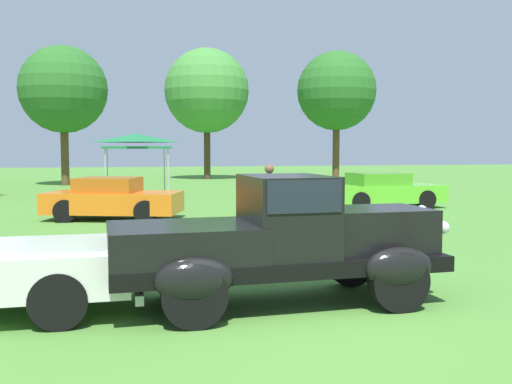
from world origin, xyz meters
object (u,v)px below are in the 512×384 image
(show_car_lime, at_px, (382,191))
(spectator_near_truck, at_px, (269,197))
(feature_pickup_truck, at_px, (281,239))
(show_car_orange, at_px, (112,199))
(canopy_tent_center_field, at_px, (136,140))

(show_car_lime, xyz_separation_m, spectator_near_truck, (-5.35, -5.38, 0.31))
(feature_pickup_truck, distance_m, show_car_orange, 10.15)
(show_car_orange, height_order, show_car_lime, same)
(spectator_near_truck, distance_m, canopy_tent_center_field, 12.92)
(show_car_orange, relative_size, show_car_lime, 0.96)
(show_car_orange, height_order, canopy_tent_center_field, canopy_tent_center_field)
(feature_pickup_truck, bearing_deg, canopy_tent_center_field, 94.84)
(feature_pickup_truck, relative_size, spectator_near_truck, 2.65)
(show_car_orange, bearing_deg, spectator_near_truck, -47.52)
(show_car_lime, height_order, spectator_near_truck, spectator_near_truck)
(feature_pickup_truck, relative_size, show_car_orange, 1.08)
(show_car_orange, bearing_deg, feature_pickup_truck, -76.38)
(feature_pickup_truck, xyz_separation_m, show_car_lime, (6.65, 11.23, -0.27))
(feature_pickup_truck, bearing_deg, show_car_lime, 59.38)
(show_car_lime, height_order, canopy_tent_center_field, canopy_tent_center_field)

